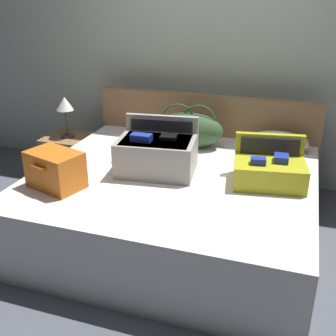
% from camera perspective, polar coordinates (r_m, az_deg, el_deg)
% --- Properties ---
extents(ground_plane, '(12.00, 12.00, 0.00)m').
position_cam_1_polar(ground_plane, '(2.93, -1.68, -13.04)').
color(ground_plane, '#4C515B').
extents(back_wall, '(8.00, 0.10, 2.60)m').
position_cam_1_polar(back_wall, '(3.97, 6.62, 16.91)').
color(back_wall, '#B7C1B2').
rests_on(back_wall, ground).
extents(bed, '(1.99, 1.81, 0.51)m').
position_cam_1_polar(bed, '(3.11, 0.79, -5.08)').
color(bed, silver).
rests_on(bed, ground).
extents(headboard, '(2.03, 0.08, 0.88)m').
position_cam_1_polar(headboard, '(3.87, 5.07, 3.69)').
color(headboard, olive).
rests_on(headboard, ground).
extents(hard_case_large, '(0.59, 0.48, 0.37)m').
position_cam_1_polar(hard_case_large, '(2.98, -1.54, 2.13)').
color(hard_case_large, gray).
rests_on(hard_case_large, bed).
extents(hard_case_medium, '(0.52, 0.42, 0.31)m').
position_cam_1_polar(hard_case_medium, '(2.89, 13.80, -0.16)').
color(hard_case_medium, gold).
rests_on(hard_case_medium, bed).
extents(hard_case_small, '(0.41, 0.33, 0.25)m').
position_cam_1_polar(hard_case_small, '(2.85, -15.28, -0.25)').
color(hard_case_small, '#D16619').
rests_on(hard_case_small, bed).
extents(duffel_bag, '(0.61, 0.34, 0.37)m').
position_cam_1_polar(duffel_bag, '(3.47, 2.82, 5.31)').
color(duffel_bag, '#2D4C2D').
rests_on(duffel_bag, bed).
extents(pillow_near_headboard, '(0.44, 0.29, 0.18)m').
position_cam_1_polar(pillow_near_headboard, '(3.24, 14.46, 2.13)').
color(pillow_near_headboard, white).
rests_on(pillow_near_headboard, bed).
extents(pillow_center_head, '(0.50, 0.27, 0.16)m').
position_cam_1_polar(pillow_center_head, '(3.52, 14.97, 3.56)').
color(pillow_center_head, white).
rests_on(pillow_center_head, bed).
extents(nightstand, '(0.44, 0.40, 0.44)m').
position_cam_1_polar(nightstand, '(4.16, -13.34, 1.36)').
color(nightstand, olive).
rests_on(nightstand, ground).
extents(table_lamp, '(0.16, 0.16, 0.39)m').
position_cam_1_polar(table_lamp, '(4.00, -14.03, 8.27)').
color(table_lamp, '#3F3833').
rests_on(table_lamp, nightstand).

